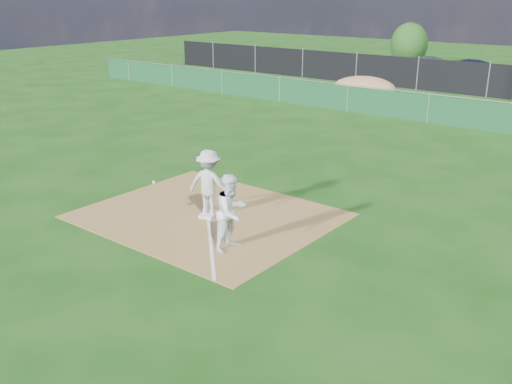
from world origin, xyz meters
TOP-DOWN VIEW (x-y plane):
  - ground at (0.00, 10.00)m, footprint 90.00×90.00m
  - infield_dirt at (0.00, 1.00)m, footprint 6.00×5.00m
  - foul_line at (0.00, 1.00)m, footprint 5.01×5.01m
  - green_fence at (0.00, 15.00)m, footprint 44.00×0.05m
  - dirt_mound at (-5.00, 18.50)m, footprint 3.38×2.60m
  - black_fence at (0.00, 23.00)m, footprint 46.00×0.04m
  - first_base at (0.04, 0.92)m, footprint 0.47×0.47m
  - play_at_first at (0.03, 1.04)m, footprint 2.41×0.93m
  - runner at (1.75, -0.10)m, footprint 0.68×0.86m
  - car_left at (-5.25, 28.24)m, footprint 4.47×2.79m
  - car_mid at (-1.88, 27.24)m, footprint 4.51×2.52m
  - tree_left at (-8.75, 32.21)m, footprint 2.73×2.73m

SIDE VIEW (x-z plane):
  - ground at x=0.00m, z-range 0.00..0.00m
  - infield_dirt at x=0.00m, z-range 0.00..0.02m
  - foul_line at x=0.00m, z-range 0.02..0.03m
  - first_base at x=0.04m, z-range 0.02..0.10m
  - dirt_mound at x=-5.00m, z-range 0.00..1.17m
  - green_fence at x=0.00m, z-range 0.00..1.20m
  - car_mid at x=-1.88m, z-range 0.01..1.42m
  - car_left at x=-5.25m, z-range 0.01..1.43m
  - runner at x=1.75m, z-range 0.00..1.75m
  - play_at_first at x=0.03m, z-range 0.02..1.75m
  - black_fence at x=0.00m, z-range 0.00..1.80m
  - tree_left at x=-8.75m, z-range 0.05..3.29m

